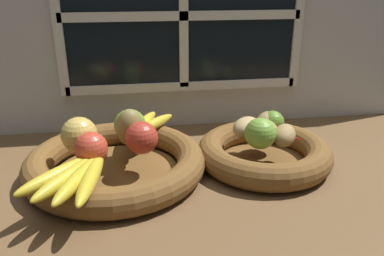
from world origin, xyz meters
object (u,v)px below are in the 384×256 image
apple_red_right (142,138)px  banana_bunch_front (76,175)px  fruit_bowl_right (264,153)px  potato_small (284,135)px  lime_far (272,122)px  apple_golden_left (79,135)px  apple_red_front (91,148)px  chili_pepper (274,136)px  potato_back (267,122)px  apple_green_back (130,125)px  banana_bunch_back (142,124)px  fruit_bowl_left (116,163)px  potato_oblong (246,127)px  lime_near (260,133)px  potato_large (266,130)px  pear_brown (130,128)px

apple_red_right → banana_bunch_front: size_ratio=0.34×
fruit_bowl_right → banana_bunch_front: bearing=-161.9°
potato_small → apple_red_right: bearing=178.6°
lime_far → apple_golden_left: bearing=-175.5°
apple_red_front → chili_pepper: 40.27cm
lime_far → chili_pepper: 4.40cm
fruit_bowl_right → potato_back: potato_back is taller
apple_green_back → banana_bunch_back: apple_green_back is taller
apple_red_right → potato_back: 30.47cm
potato_small → chili_pepper: 3.60cm
fruit_bowl_left → potato_oblong: potato_oblong is taller
fruit_bowl_right → potato_back: (2.00, 4.40, 5.75)cm
potato_small → lime_near: bearing=-173.3°
fruit_bowl_left → potato_large: size_ratio=6.31×
banana_bunch_back → apple_red_right: bearing=-92.2°
apple_green_back → pear_brown: bearing=-89.7°
fruit_bowl_left → apple_green_back: (3.47, 5.12, 6.75)cm
banana_bunch_front → potato_small: bearing=12.9°
potato_back → banana_bunch_front: bearing=-157.4°
lime_far → chili_pepper: (-0.86, -3.92, -1.80)cm
pear_brown → banana_bunch_back: pear_brown is taller
potato_oblong → chili_pepper: size_ratio=0.56×
banana_bunch_front → potato_back: 45.32cm
banana_bunch_back → lime_near: bearing=-31.4°
pear_brown → potato_back: 32.12cm
potato_large → apple_golden_left: bearing=179.4°
banana_bunch_front → lime_far: 46.07cm
fruit_bowl_right → pear_brown: 30.93cm
potato_large → chili_pepper: potato_large is taller
potato_back → potato_oblong: size_ratio=0.81×
potato_small → chili_pepper: size_ratio=0.53×
pear_brown → banana_bunch_back: 9.97cm
fruit_bowl_left → lime_near: size_ratio=5.75×
lime_near → fruit_bowl_left: bearing=172.8°
apple_red_front → potato_back: apple_red_front is taller
potato_oblong → fruit_bowl_left: bearing=-174.6°
fruit_bowl_right → lime_near: 8.03cm
apple_red_front → lime_near: 35.11cm
apple_red_right → apple_golden_left: bearing=167.4°
potato_back → lime_far: (1.02, -0.52, 0.14)cm
fruit_bowl_right → potato_back: bearing=65.6°
pear_brown → banana_bunch_front: bearing=-123.2°
apple_red_front → potato_small: (40.85, 2.52, -0.97)cm
pear_brown → banana_bunch_back: size_ratio=0.47×
apple_golden_left → lime_near: size_ratio=1.12×
apple_golden_left → potato_small: (43.70, -3.64, -1.49)cm
apple_red_front → pear_brown: 10.89cm
pear_brown → potato_large: bearing=-3.8°
apple_red_right → chili_pepper: bearing=4.6°
apple_red_right → banana_bunch_front: (-12.13, -10.60, -2.01)cm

